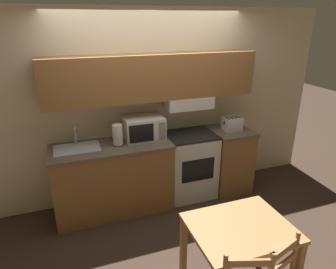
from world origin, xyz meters
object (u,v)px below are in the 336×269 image
object	(u,v)px
dining_table	(239,238)
microwave	(144,128)
stove_range	(190,165)
paper_towel_roll	(118,135)
sink_basin	(77,148)
toaster	(232,124)

from	to	relation	value
dining_table	microwave	bearing A→B (deg)	101.63
stove_range	paper_towel_roll	bearing A→B (deg)	-178.11
microwave	sink_basin	world-z (taller)	microwave
sink_basin	stove_range	bearing A→B (deg)	0.83
dining_table	toaster	bearing A→B (deg)	61.96
toaster	paper_towel_roll	world-z (taller)	paper_towel_roll
sink_basin	dining_table	distance (m)	2.10
stove_range	dining_table	distance (m)	1.73
sink_basin	paper_towel_roll	xyz separation A→B (m)	(0.49, -0.01, 0.11)
microwave	dining_table	distance (m)	1.86
toaster	sink_basin	size ratio (longest dim) A/B	0.47
stove_range	paper_towel_roll	xyz separation A→B (m)	(-1.00, -0.03, 0.60)
stove_range	microwave	xyz separation A→B (m)	(-0.64, 0.06, 0.61)
stove_range	dining_table	size ratio (longest dim) A/B	1.08
dining_table	stove_range	bearing A→B (deg)	80.85
sink_basin	dining_table	size ratio (longest dim) A/B	0.63
microwave	sink_basin	xyz separation A→B (m)	(-0.86, -0.09, -0.13)
sink_basin	paper_towel_roll	world-z (taller)	sink_basin
microwave	paper_towel_roll	size ratio (longest dim) A/B	1.90
paper_towel_roll	sink_basin	bearing A→B (deg)	178.69
microwave	dining_table	size ratio (longest dim) A/B	0.58
toaster	paper_towel_roll	xyz separation A→B (m)	(-1.61, 0.01, 0.03)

